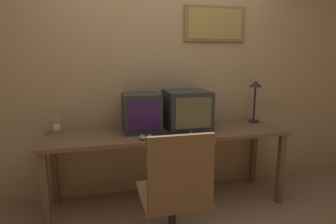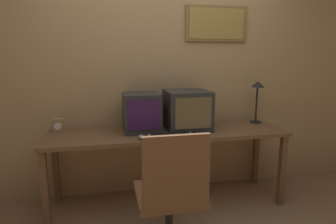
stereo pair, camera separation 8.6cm
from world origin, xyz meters
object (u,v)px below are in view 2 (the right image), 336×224
desk_clock (58,126)px  mouse_far_corner (141,137)px  monitor_right (187,110)px  mouse_near_keyboard (199,133)px  office_chair (171,205)px  monitor_left (141,112)px  keyboard_main (171,136)px  desk_lamp (257,91)px

desk_clock → mouse_far_corner: bearing=-27.1°
mouse_far_corner → desk_clock: bearing=152.9°
monitor_right → desk_clock: bearing=174.5°
mouse_near_keyboard → mouse_far_corner: bearing=-177.8°
mouse_near_keyboard → office_chair: 0.80m
monitor_left → mouse_near_keyboard: monitor_left is taller
monitor_right → keyboard_main: 0.39m
mouse_far_corner → desk_clock: desk_clock is taller
mouse_far_corner → monitor_right: bearing=28.5°
desk_clock → office_chair: 1.38m
keyboard_main → desk_clock: bearing=159.3°
mouse_near_keyboard → mouse_far_corner: size_ratio=1.15×
office_chair → monitor_right: bearing=67.5°
monitor_left → keyboard_main: size_ratio=0.93×
mouse_near_keyboard → keyboard_main: bearing=-175.8°
monitor_left → desk_lamp: (1.27, 0.08, 0.17)m
monitor_right → mouse_near_keyboard: (0.05, -0.25, -0.18)m
monitor_right → keyboard_main: monitor_right is taller
monitor_right → desk_lamp: size_ratio=0.94×
monitor_left → office_chair: bearing=-83.3°
desk_clock → desk_lamp: size_ratio=0.29×
mouse_far_corner → desk_lamp: size_ratio=0.23×
keyboard_main → desk_lamp: (1.04, 0.37, 0.34)m
desk_clock → monitor_right: bearing=-5.5°
monitor_right → desk_clock: size_ratio=3.25×
monitor_right → mouse_far_corner: 0.59m
mouse_far_corner → desk_lamp: (1.30, 0.37, 0.33)m
mouse_near_keyboard → monitor_left: bearing=152.2°
monitor_right → office_chair: 1.06m
desk_lamp → monitor_left: bearing=-176.2°
mouse_near_keyboard → desk_lamp: size_ratio=0.26×
mouse_near_keyboard → desk_lamp: (0.77, 0.35, 0.33)m
monitor_left → monitor_right: monitor_right is taller
monitor_right → office_chair: (-0.35, -0.85, -0.52)m
keyboard_main → desk_clock: 1.09m
monitor_left → desk_lamp: 1.28m
monitor_left → mouse_far_corner: size_ratio=3.59×
office_chair → desk_lamp: bearing=39.3°
monitor_left → office_chair: size_ratio=0.37×
monitor_left → office_chair: monitor_left is taller
monitor_right → office_chair: bearing=-112.5°
desk_lamp → office_chair: desk_lamp is taller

